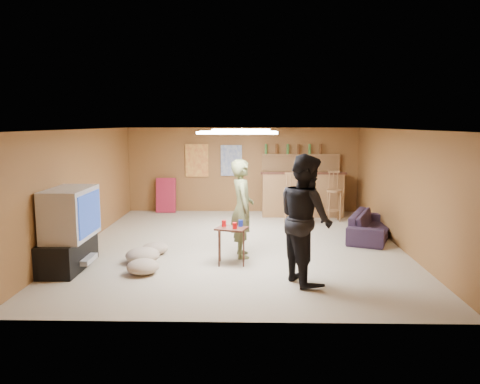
{
  "coord_description": "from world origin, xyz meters",
  "views": [
    {
      "loc": [
        0.2,
        -8.7,
        2.31
      ],
      "look_at": [
        0.0,
        0.2,
        1.0
      ],
      "focal_mm": 35.0,
      "sensor_mm": 36.0,
      "label": 1
    }
  ],
  "objects_px": {
    "person_olive": "(242,208)",
    "tray_table": "(232,246)",
    "person_black": "(305,219)",
    "sofa": "(371,225)",
    "tv_body": "(70,213)",
    "bar_counter": "(302,194)"
  },
  "relations": [
    {
      "from": "person_olive",
      "to": "tray_table",
      "type": "height_order",
      "value": "person_olive"
    },
    {
      "from": "person_olive",
      "to": "tray_table",
      "type": "xyz_separation_m",
      "value": [
        -0.16,
        -0.47,
        -0.54
      ]
    },
    {
      "from": "person_black",
      "to": "tray_table",
      "type": "relative_size",
      "value": 3.04
    },
    {
      "from": "bar_counter",
      "to": "tv_body",
      "type": "bearing_deg",
      "value": -133.0
    },
    {
      "from": "tv_body",
      "to": "sofa",
      "type": "bearing_deg",
      "value": 21.85
    },
    {
      "from": "sofa",
      "to": "person_black",
      "type": "bearing_deg",
      "value": 170.11
    },
    {
      "from": "bar_counter",
      "to": "tray_table",
      "type": "height_order",
      "value": "bar_counter"
    },
    {
      "from": "tv_body",
      "to": "sofa",
      "type": "xyz_separation_m",
      "value": [
        5.3,
        2.13,
        -0.64
      ]
    },
    {
      "from": "tv_body",
      "to": "tray_table",
      "type": "xyz_separation_m",
      "value": [
        2.54,
        0.29,
        -0.59
      ]
    },
    {
      "from": "tray_table",
      "to": "bar_counter",
      "type": "bearing_deg",
      "value": 68.89
    },
    {
      "from": "bar_counter",
      "to": "person_olive",
      "type": "xyz_separation_m",
      "value": [
        -1.44,
        -3.7,
        0.3
      ]
    },
    {
      "from": "bar_counter",
      "to": "person_olive",
      "type": "bearing_deg",
      "value": -111.32
    },
    {
      "from": "tv_body",
      "to": "sofa",
      "type": "distance_m",
      "value": 5.75
    },
    {
      "from": "bar_counter",
      "to": "person_black",
      "type": "height_order",
      "value": "person_black"
    },
    {
      "from": "tv_body",
      "to": "person_olive",
      "type": "height_order",
      "value": "person_olive"
    },
    {
      "from": "person_black",
      "to": "tray_table",
      "type": "height_order",
      "value": "person_black"
    },
    {
      "from": "person_olive",
      "to": "person_black",
      "type": "bearing_deg",
      "value": -152.19
    },
    {
      "from": "bar_counter",
      "to": "sofa",
      "type": "distance_m",
      "value": 2.61
    },
    {
      "from": "bar_counter",
      "to": "tray_table",
      "type": "xyz_separation_m",
      "value": [
        -1.61,
        -4.16,
        -0.24
      ]
    },
    {
      "from": "person_olive",
      "to": "tray_table",
      "type": "distance_m",
      "value": 0.73
    },
    {
      "from": "tv_body",
      "to": "tray_table",
      "type": "bearing_deg",
      "value": 6.44
    },
    {
      "from": "person_olive",
      "to": "tray_table",
      "type": "relative_size",
      "value": 2.75
    }
  ]
}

